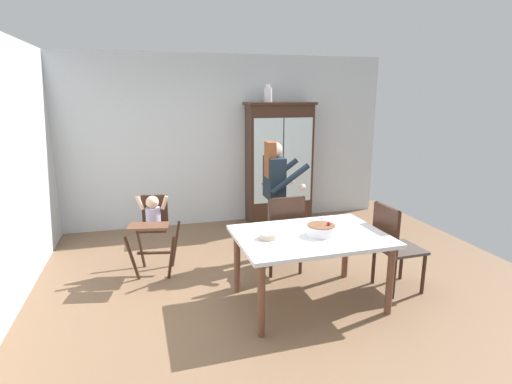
# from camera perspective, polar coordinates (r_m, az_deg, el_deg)

# --- Properties ---
(ground_plane) EXTENTS (6.24, 6.24, 0.00)m
(ground_plane) POSITION_cam_1_polar(r_m,az_deg,el_deg) (4.56, 2.92, -13.71)
(ground_plane) COLOR brown
(wall_back) EXTENTS (5.32, 0.06, 2.70)m
(wall_back) POSITION_cam_1_polar(r_m,az_deg,el_deg) (6.64, -4.09, 7.23)
(wall_back) COLOR silver
(wall_back) RESTS_ON ground_plane
(china_cabinet) EXTENTS (1.10, 0.48, 1.97)m
(china_cabinet) POSITION_cam_1_polar(r_m,az_deg,el_deg) (6.64, 3.25, 4.10)
(china_cabinet) COLOR #382116
(china_cabinet) RESTS_ON ground_plane
(ceramic_vase) EXTENTS (0.13, 0.13, 0.27)m
(ceramic_vase) POSITION_cam_1_polar(r_m,az_deg,el_deg) (6.49, 1.70, 13.61)
(ceramic_vase) COLOR white
(ceramic_vase) RESTS_ON china_cabinet
(high_chair_with_toddler) EXTENTS (0.67, 0.76, 0.95)m
(high_chair_with_toddler) POSITION_cam_1_polar(r_m,az_deg,el_deg) (4.89, -14.31, -3.92)
(high_chair_with_toddler) COLOR #382116
(high_chair_with_toddler) RESTS_ON ground_plane
(adult_person) EXTENTS (0.50, 0.48, 1.53)m
(adult_person) POSITION_cam_1_polar(r_m,az_deg,el_deg) (5.05, 2.67, 0.78)
(adult_person) COLOR #47474C
(adult_person) RESTS_ON ground_plane
(dining_table) EXTENTS (1.50, 1.08, 0.74)m
(dining_table) POSITION_cam_1_polar(r_m,az_deg,el_deg) (4.10, 7.69, -7.09)
(dining_table) COLOR silver
(dining_table) RESTS_ON ground_plane
(birthday_cake) EXTENTS (0.28, 0.28, 0.19)m
(birthday_cake) POSITION_cam_1_polar(r_m,az_deg,el_deg) (4.04, 9.16, -5.30)
(birthday_cake) COLOR white
(birthday_cake) RESTS_ON dining_table
(serving_bowl) EXTENTS (0.18, 0.18, 0.05)m
(serving_bowl) POSITION_cam_1_polar(r_m,az_deg,el_deg) (3.91, 1.71, -6.20)
(serving_bowl) COLOR #C6AD93
(serving_bowl) RESTS_ON dining_table
(dining_chair_far_side) EXTENTS (0.44, 0.44, 0.96)m
(dining_chair_far_side) POSITION_cam_1_polar(r_m,az_deg,el_deg) (4.77, 3.97, -5.19)
(dining_chair_far_side) COLOR #382116
(dining_chair_far_side) RESTS_ON ground_plane
(dining_chair_right_end) EXTENTS (0.46, 0.46, 0.96)m
(dining_chair_right_end) POSITION_cam_1_polar(r_m,az_deg,el_deg) (4.59, 18.69, -6.68)
(dining_chair_right_end) COLOR #382116
(dining_chair_right_end) RESTS_ON ground_plane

